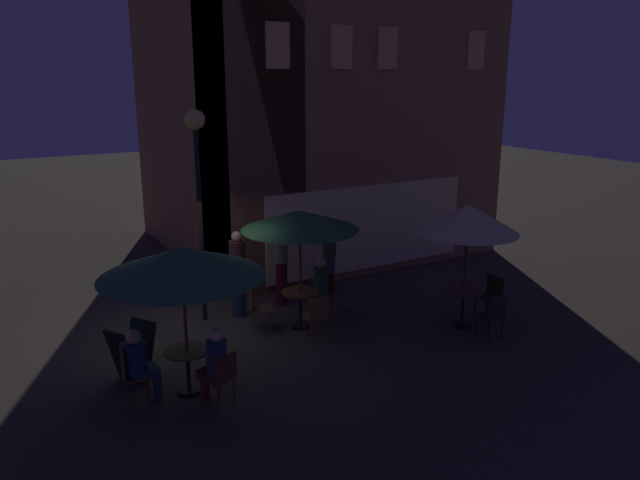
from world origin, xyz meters
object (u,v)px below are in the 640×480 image
at_px(patron_standing_3, 238,273).
at_px(patron_standing_4, 329,257).
at_px(cafe_table_0, 301,301).
at_px(cafe_chair_5, 129,370).
at_px(cafe_table_1, 463,299).
at_px(patio_umbrella_1, 468,219).
at_px(cafe_chair_1, 316,314).
at_px(patron_seated_0, 320,284).
at_px(cafe_chair_3, 494,313).
at_px(patio_umbrella_0, 300,221).
at_px(cafe_chair_4, 491,292).
at_px(menu_sandwich_board, 132,353).
at_px(cafe_chair_6, 222,375).
at_px(cafe_chair_0, 256,304).
at_px(patron_seated_2, 215,362).
at_px(patron_standing_5, 281,266).
at_px(patron_seated_1, 139,361).
at_px(cafe_table_2, 188,362).
at_px(cafe_chair_2, 323,289).
at_px(patio_umbrella_2, 182,262).
at_px(street_lamp_near_corner, 197,164).

height_order(patron_standing_3, patron_standing_4, patron_standing_3).
distance_m(cafe_table_0, cafe_chair_5, 3.92).
height_order(cafe_table_1, patio_umbrella_1, patio_umbrella_1).
height_order(cafe_chair_1, patron_seated_0, patron_seated_0).
relative_size(cafe_table_1, cafe_chair_3, 0.82).
bearing_deg(patio_umbrella_0, cafe_chair_4, -23.40).
relative_size(menu_sandwich_board, cafe_chair_6, 1.08).
height_order(cafe_chair_0, cafe_chair_5, cafe_chair_5).
relative_size(cafe_chair_6, patron_seated_2, 0.70).
xyz_separation_m(cafe_chair_0, patron_standing_5, (1.08, 1.00, 0.35)).
xyz_separation_m(cafe_table_1, patron_seated_2, (-5.42, -0.41, 0.15)).
distance_m(cafe_table_0, patio_umbrella_1, 3.66).
bearing_deg(cafe_chair_6, patron_standing_3, -48.98).
relative_size(patio_umbrella_0, patron_standing_5, 1.38).
distance_m(patio_umbrella_0, cafe_chair_3, 4.09).
distance_m(patio_umbrella_0, cafe_chair_0, 1.89).
relative_size(cafe_chair_1, patron_seated_1, 0.75).
distance_m(patron_seated_0, patron_seated_2, 3.96).
distance_m(cafe_chair_6, patron_seated_2, 0.22).
distance_m(patron_seated_1, patron_standing_5, 4.64).
distance_m(patio_umbrella_0, patio_umbrella_1, 3.26).
distance_m(cafe_chair_0, patron_standing_3, 0.97).
bearing_deg(cafe_chair_4, cafe_chair_5, -4.27).
relative_size(cafe_table_2, patron_standing_5, 0.43).
distance_m(cafe_chair_2, patron_seated_0, 0.21).
relative_size(cafe_table_2, patron_standing_4, 0.41).
relative_size(patio_umbrella_1, cafe_chair_0, 2.76).
distance_m(cafe_table_1, patio_umbrella_1, 1.65).
height_order(patio_umbrella_1, cafe_chair_4, patio_umbrella_1).
bearing_deg(cafe_chair_0, menu_sandwich_board, -140.12).
xyz_separation_m(cafe_chair_1, patron_seated_0, (0.70, 1.06, 0.14)).
distance_m(patio_umbrella_2, patron_seated_0, 4.13).
bearing_deg(cafe_chair_6, patio_umbrella_1, -106.16).
xyz_separation_m(street_lamp_near_corner, cafe_chair_6, (-1.01, -3.49, -2.70)).
height_order(patio_umbrella_0, patron_seated_2, patio_umbrella_0).
xyz_separation_m(patio_umbrella_0, patron_seated_1, (-3.55, -1.31, -1.51)).
xyz_separation_m(cafe_chair_2, patron_seated_0, (-0.13, -0.06, 0.15)).
relative_size(patron_seated_1, patron_seated_2, 0.94).
xyz_separation_m(cafe_chair_0, patron_seated_1, (-2.73, -1.64, 0.15)).
distance_m(cafe_chair_5, patron_seated_1, 0.20).
bearing_deg(patron_seated_0, menu_sandwich_board, -14.05).
distance_m(street_lamp_near_corner, patron_seated_2, 4.34).
distance_m(street_lamp_near_corner, patron_seated_1, 4.21).
xyz_separation_m(menu_sandwich_board, cafe_chair_6, (0.94, -1.58, 0.05)).
height_order(cafe_table_0, cafe_table_1, cafe_table_1).
bearing_deg(cafe_chair_2, patron_seated_1, -4.68).
bearing_deg(cafe_chair_4, patron_standing_4, -54.98).
relative_size(street_lamp_near_corner, cafe_chair_6, 4.78).
bearing_deg(cafe_table_1, cafe_chair_4, 2.05).
bearing_deg(patron_standing_5, patron_seated_2, 55.90).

